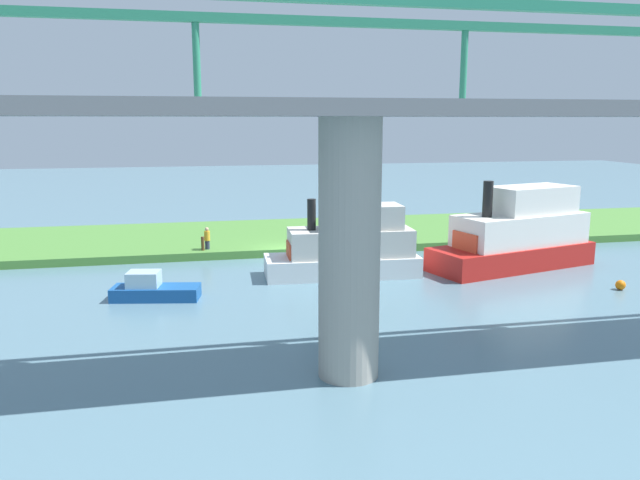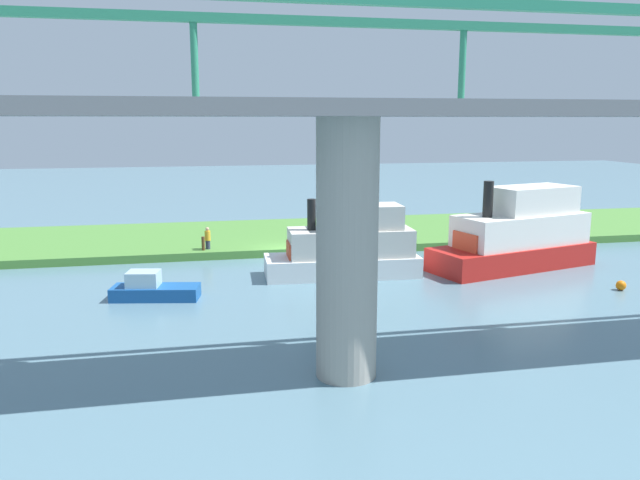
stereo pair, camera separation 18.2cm
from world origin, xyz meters
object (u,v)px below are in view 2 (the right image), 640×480
object	(u,v)px
bridge_pylon	(347,251)
mooring_post	(203,243)
person_on_bank	(208,238)
houseboat_blue	(518,235)
pontoon_yellow	(153,289)
motorboat_red	(347,247)
marker_buoy	(621,285)

from	to	relation	value
bridge_pylon	mooring_post	world-z (taller)	bridge_pylon
person_on_bank	mooring_post	distance (m)	0.51
houseboat_blue	bridge_pylon	bearing A→B (deg)	44.31
bridge_pylon	person_on_bank	size ratio (longest dim) A/B	6.17
bridge_pylon	mooring_post	xyz separation A→B (m)	(4.38, -19.24, -3.36)
pontoon_yellow	motorboat_red	xyz separation A→B (m)	(-10.25, -2.59, 1.10)
bridge_pylon	pontoon_yellow	world-z (taller)	bridge_pylon
bridge_pylon	mooring_post	bearing A→B (deg)	-77.18
bridge_pylon	marker_buoy	bearing A→B (deg)	-155.14
mooring_post	pontoon_yellow	world-z (taller)	pontoon_yellow
person_on_bank	marker_buoy	world-z (taller)	person_on_bank
person_on_bank	houseboat_blue	xyz separation A→B (m)	(-17.57, 6.38, 0.70)
bridge_pylon	pontoon_yellow	xyz separation A→B (m)	(6.93, -10.60, -3.80)
pontoon_yellow	houseboat_blue	bearing A→B (deg)	-172.84
bridge_pylon	houseboat_blue	world-z (taller)	bridge_pylon
person_on_bank	marker_buoy	size ratio (longest dim) A/B	2.78
pontoon_yellow	marker_buoy	size ratio (longest dim) A/B	8.62
person_on_bank	marker_buoy	distance (m)	23.58
marker_buoy	pontoon_yellow	bearing A→B (deg)	-7.69
person_on_bank	houseboat_blue	bearing A→B (deg)	160.03
pontoon_yellow	motorboat_red	bearing A→B (deg)	-165.80
houseboat_blue	marker_buoy	xyz separation A→B (m)	(-2.67, 5.68, -1.65)
motorboat_red	person_on_bank	bearing A→B (deg)	-40.62
houseboat_blue	pontoon_yellow	world-z (taller)	houseboat_blue
pontoon_yellow	motorboat_red	distance (m)	10.63
houseboat_blue	pontoon_yellow	bearing A→B (deg)	7.16
person_on_bank	motorboat_red	xyz separation A→B (m)	(-7.41, 6.35, 0.39)
marker_buoy	bridge_pylon	bearing A→B (deg)	24.86
houseboat_blue	mooring_post	bearing A→B (deg)	-18.77
pontoon_yellow	marker_buoy	world-z (taller)	pontoon_yellow
houseboat_blue	marker_buoy	bearing A→B (deg)	115.15
bridge_pylon	mooring_post	size ratio (longest dim) A/B	9.99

